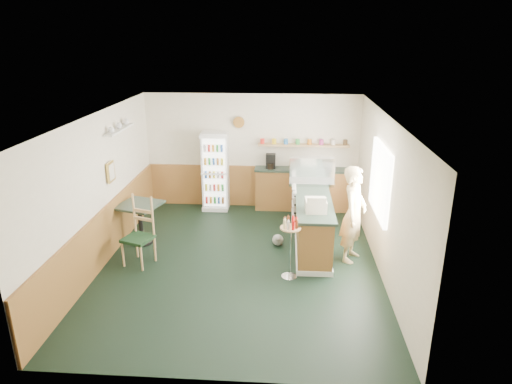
# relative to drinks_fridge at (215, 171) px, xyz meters

# --- Properties ---
(ground) EXTENTS (6.00, 6.00, 0.00)m
(ground) POSITION_rel_drinks_fridge_xyz_m (0.85, -2.74, -0.92)
(ground) COLOR black
(ground) RESTS_ON ground
(room_envelope) EXTENTS (5.04, 6.02, 2.72)m
(room_envelope) POSITION_rel_drinks_fridge_xyz_m (0.62, -2.01, 0.60)
(room_envelope) COLOR beige
(room_envelope) RESTS_ON ground
(service_counter) EXTENTS (0.68, 3.01, 1.01)m
(service_counter) POSITION_rel_drinks_fridge_xyz_m (2.20, -1.67, -0.46)
(service_counter) COLOR #955C30
(service_counter) RESTS_ON ground
(back_counter) EXTENTS (2.24, 0.42, 1.69)m
(back_counter) POSITION_rel_drinks_fridge_xyz_m (2.04, 0.06, -0.37)
(back_counter) COLOR #955C30
(back_counter) RESTS_ON ground
(drinks_fridge) EXTENTS (0.61, 0.53, 1.85)m
(drinks_fridge) POSITION_rel_drinks_fridge_xyz_m (0.00, 0.00, 0.00)
(drinks_fridge) COLOR white
(drinks_fridge) RESTS_ON ground
(display_case) EXTENTS (0.93, 0.49, 0.53)m
(display_case) POSITION_rel_drinks_fridge_xyz_m (2.20, -1.03, 0.35)
(display_case) COLOR silver
(display_case) RESTS_ON service_counter
(cash_register) EXTENTS (0.38, 0.40, 0.21)m
(cash_register) POSITION_rel_drinks_fridge_xyz_m (2.20, -2.59, 0.20)
(cash_register) COLOR beige
(cash_register) RESTS_ON service_counter
(shopkeeper) EXTENTS (0.64, 0.72, 1.80)m
(shopkeeper) POSITION_rel_drinks_fridge_xyz_m (2.90, -2.43, -0.02)
(shopkeeper) COLOR tan
(shopkeeper) RESTS_ON ground
(condiment_stand) EXTENTS (0.35, 0.35, 1.09)m
(condiment_stand) POSITION_rel_drinks_fridge_xyz_m (1.75, -3.19, -0.19)
(condiment_stand) COLOR silver
(condiment_stand) RESTS_ON ground
(newspaper_rack) EXTENTS (0.09, 0.43, 0.87)m
(newspaper_rack) POSITION_rel_drinks_fridge_xyz_m (1.84, -1.51, -0.26)
(newspaper_rack) COLOR black
(newspaper_rack) RESTS_ON ground
(cafe_table) EXTENTS (0.94, 0.94, 0.83)m
(cafe_table) POSITION_rel_drinks_fridge_xyz_m (-1.20, -2.02, -0.33)
(cafe_table) COLOR black
(cafe_table) RESTS_ON ground
(cafe_chair) EXTENTS (0.60, 0.60, 1.26)m
(cafe_chair) POSITION_rel_drinks_fridge_xyz_m (-0.98, -2.79, -0.26)
(cafe_chair) COLOR black
(cafe_chair) RESTS_ON ground
(dog_doorstop) EXTENTS (0.22, 0.29, 0.27)m
(dog_doorstop) POSITION_rel_drinks_fridge_xyz_m (1.53, -1.97, -0.79)
(dog_doorstop) COLOR #999993
(dog_doorstop) RESTS_ON ground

